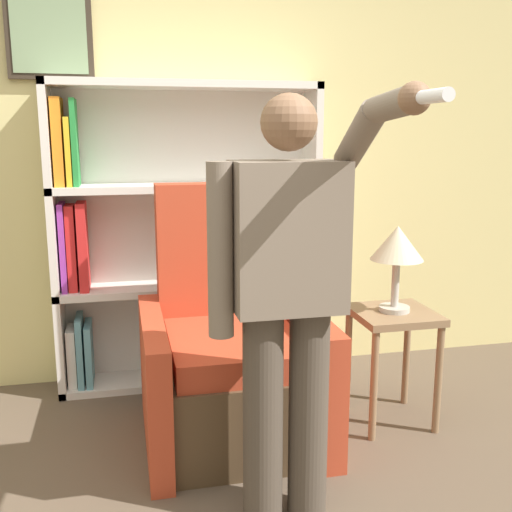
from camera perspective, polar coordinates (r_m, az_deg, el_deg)
name	(u,v)px	position (r m, az deg, el deg)	size (l,w,h in m)	color
wall_back	(148,140)	(3.54, -10.29, 10.78)	(8.00, 0.11, 2.80)	#DBCC84
bookcase	(168,239)	(3.45, -8.40, 1.63)	(1.50, 0.28, 1.72)	silver
armchair	(230,360)	(2.96, -2.51, -9.86)	(0.84, 0.89, 1.20)	#4C3823
person_standing	(288,292)	(2.13, 3.04, -3.41)	(0.54, 0.78, 1.58)	#473D33
side_table	(393,334)	(3.09, 12.91, -7.21)	(0.39, 0.39, 0.58)	#846647
table_lamp	(397,247)	(2.98, 13.29, 0.82)	(0.26, 0.26, 0.43)	#B7B2A8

